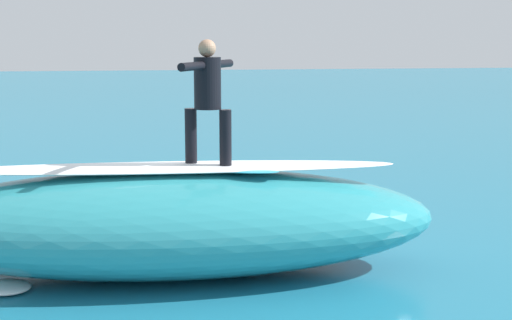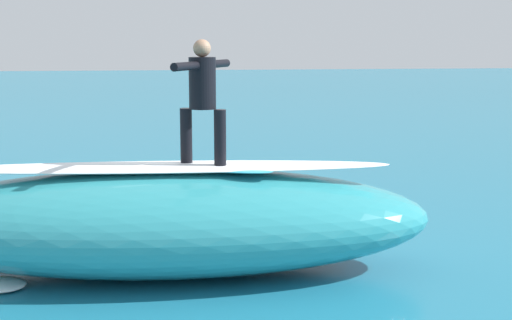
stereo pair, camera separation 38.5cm
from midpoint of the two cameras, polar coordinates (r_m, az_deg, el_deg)
ground_plane at (r=12.39m, az=-4.02°, el=-5.59°), size 120.00×120.00×0.00m
wave_crest at (r=10.31m, az=-5.88°, el=-4.62°), size 7.36×2.97×1.41m
wave_foam_lip at (r=10.16m, az=-5.95°, el=-0.53°), size 6.18×1.25×0.08m
surfboard_riding at (r=10.16m, az=-2.88°, el=-0.54°), size 2.00×1.45×0.06m
surfer_riding at (r=10.03m, az=-2.93°, el=5.06°), size 0.86×1.42×1.65m
surfboard_paddling at (r=14.66m, az=3.51°, el=-3.09°), size 2.00×2.19×0.08m
surfer_paddling at (r=14.70m, az=3.14°, el=-2.40°), size 1.18×1.33×0.29m
foam_patch_near at (r=10.27m, az=-17.51°, el=-8.87°), size 0.90×0.89×0.10m
foam_patch_mid at (r=13.32m, az=6.43°, el=-4.29°), size 0.70×0.69×0.13m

